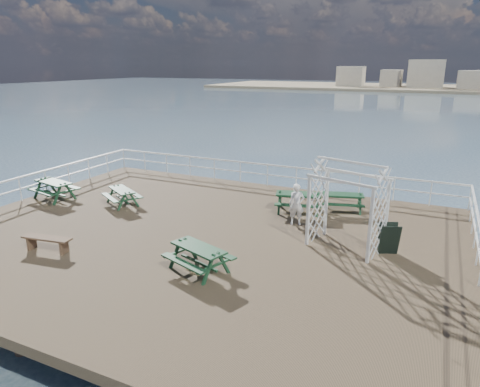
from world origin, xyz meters
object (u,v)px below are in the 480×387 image
object	(u,v)px
flat_bench_near	(47,241)
trellis_arbor	(347,210)
person	(297,204)
picnic_table_a	(54,186)
picnic_table_e	(199,253)
picnic_table_c	(343,198)
picnic_table_b	(298,198)
picnic_table_d	(122,193)

from	to	relation	value
flat_bench_near	trellis_arbor	size ratio (longest dim) A/B	0.59
person	picnic_table_a	bearing A→B (deg)	164.89
picnic_table_e	trellis_arbor	size ratio (longest dim) A/B	0.73
person	picnic_table_c	bearing A→B (deg)	38.65
picnic_table_b	flat_bench_near	xyz separation A→B (m)	(-6.13, -7.07, -0.20)
person	picnic_table_b	bearing A→B (deg)	81.29
picnic_table_e	picnic_table_d	bearing A→B (deg)	166.07
picnic_table_a	picnic_table_d	world-z (taller)	picnic_table_a
trellis_arbor	person	world-z (taller)	trellis_arbor
picnic_table_d	trellis_arbor	xyz separation A→B (m)	(9.53, -0.49, 0.80)
picnic_table_e	person	distance (m)	4.99
picnic_table_b	flat_bench_near	world-z (taller)	picnic_table_b
picnic_table_d	flat_bench_near	size ratio (longest dim) A/B	1.18
picnic_table_e	person	xyz separation A→B (m)	(1.41, 4.78, 0.23)
picnic_table_b	trellis_arbor	world-z (taller)	trellis_arbor
picnic_table_d	flat_bench_near	bearing A→B (deg)	-48.79
picnic_table_a	trellis_arbor	world-z (taller)	trellis_arbor
picnic_table_e	flat_bench_near	distance (m)	5.16
picnic_table_c	picnic_table_d	world-z (taller)	picnic_table_c
picnic_table_d	picnic_table_e	bearing A→B (deg)	-2.84
picnic_table_d	trellis_arbor	world-z (taller)	trellis_arbor
picnic_table_d	flat_bench_near	distance (m)	4.87
picnic_table_e	person	world-z (taller)	person
picnic_table_a	flat_bench_near	xyz separation A→B (m)	(4.22, -4.15, -0.22)
person	picnic_table_d	bearing A→B (deg)	163.66
picnic_table_d	person	distance (m)	7.50
picnic_table_a	picnic_table_b	size ratio (longest dim) A/B	1.01
picnic_table_b	flat_bench_near	distance (m)	9.36
picnic_table_a	picnic_table_c	world-z (taller)	picnic_table_a
picnic_table_c	person	world-z (taller)	person
flat_bench_near	person	world-z (taller)	person
trellis_arbor	picnic_table_b	bearing A→B (deg)	147.11
picnic_table_b	trellis_arbor	size ratio (longest dim) A/B	0.73
picnic_table_c	person	bearing A→B (deg)	-133.82
picnic_table_b	picnic_table_e	xyz separation A→B (m)	(-1.05, -6.19, -0.02)
flat_bench_near	person	bearing A→B (deg)	32.85
picnic_table_b	person	xyz separation A→B (m)	(0.36, -1.40, 0.21)
flat_bench_near	trellis_arbor	world-z (taller)	trellis_arbor
trellis_arbor	person	size ratio (longest dim) A/B	1.86
picnic_table_b	picnic_table_e	size ratio (longest dim) A/B	1.01
picnic_table_c	trellis_arbor	size ratio (longest dim) A/B	0.67
picnic_table_a	picnic_table_e	world-z (taller)	picnic_table_a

